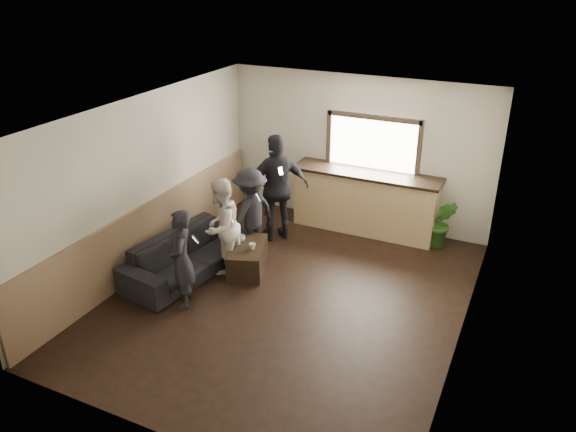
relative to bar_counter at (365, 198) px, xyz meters
The scene contains 12 objects.
ground 2.79m from the bar_counter, 96.35° to the right, with size 5.00×6.00×0.01m, color black.
room_shell 3.00m from the bar_counter, 111.04° to the right, with size 5.01×6.01×2.80m.
bar_counter is the anchor object (origin of this frame).
sofa 3.43m from the bar_counter, 126.94° to the right, with size 2.28×0.89×0.67m, color black.
coffee_table 2.59m from the bar_counter, 119.31° to the right, with size 0.54×0.96×0.43m, color black.
cup_a 2.55m from the bar_counter, 124.04° to the right, with size 0.13×0.13×0.10m, color silver.
cup_b 2.55m from the bar_counter, 116.14° to the right, with size 0.11×0.11×0.10m, color silver.
potted_plant 1.42m from the bar_counter, ahead, with size 0.49×0.40×0.90m, color #2D6623.
person_a 3.86m from the bar_counter, 114.51° to the right, with size 0.59×0.65×1.50m.
person_b 2.90m from the bar_counter, 123.49° to the right, with size 0.60×0.77×1.58m.
person_c 2.25m from the bar_counter, 130.67° to the right, with size 0.82×1.11×1.54m.
person_d 1.68m from the bar_counter, 142.79° to the right, with size 1.16×1.11×1.94m.
Camera 1 is at (3.04, -6.48, 4.65)m, focal length 35.00 mm.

